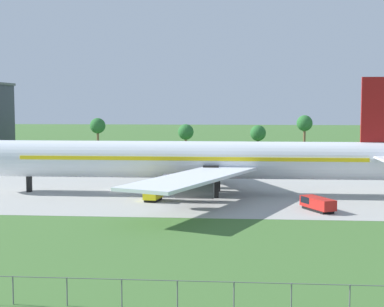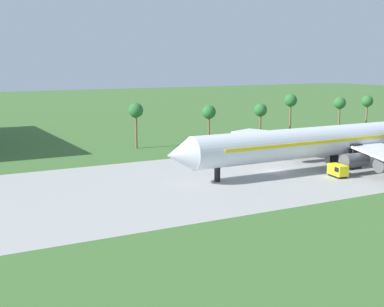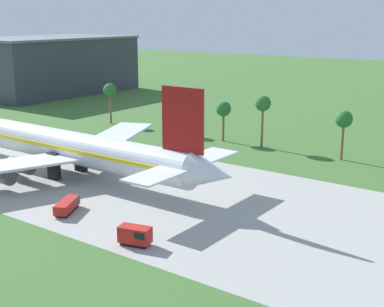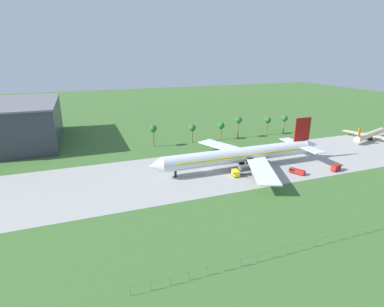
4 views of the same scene
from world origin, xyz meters
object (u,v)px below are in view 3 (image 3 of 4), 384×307
(jet_airliner, at_px, (61,145))
(fuel_truck, at_px, (7,170))
(baggage_tug, at_px, (68,205))
(terminal_building, at_px, (51,65))
(catering_van, at_px, (136,235))

(jet_airliner, xyz_separation_m, fuel_truck, (-6.93, -7.36, -4.22))
(baggage_tug, height_order, fuel_truck, fuel_truck)
(baggage_tug, bearing_deg, jet_airliner, 141.12)
(fuel_truck, height_order, terminal_building, terminal_building)
(fuel_truck, distance_m, catering_van, 41.05)
(fuel_truck, relative_size, terminal_building, 0.07)
(baggage_tug, xyz_separation_m, terminal_building, (-105.35, 85.30, 9.62))
(jet_airliner, relative_size, fuel_truck, 17.91)
(baggage_tug, relative_size, catering_van, 1.35)
(catering_van, relative_size, terminal_building, 0.07)
(baggage_tug, distance_m, fuel_truck, 24.07)
(terminal_building, bearing_deg, fuel_truck, -44.08)
(fuel_truck, bearing_deg, catering_van, -12.66)
(catering_van, height_order, terminal_building, terminal_building)
(jet_airliner, height_order, fuel_truck, jet_airliner)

